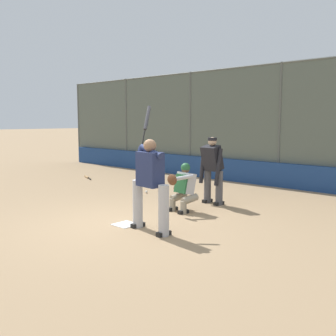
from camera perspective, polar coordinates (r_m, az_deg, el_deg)
name	(u,v)px	position (r m, az deg, el deg)	size (l,w,h in m)	color
ground_plane	(126,225)	(7.83, -6.18, -8.18)	(160.00, 160.00, 0.00)	#9E7F5B
home_plate_marker	(126,224)	(7.82, -6.18, -8.14)	(0.43, 0.43, 0.01)	white
backstop_fence	(280,122)	(12.52, 15.92, 6.42)	(21.42, 0.08, 3.77)	#515651
padding_wall	(276,175)	(12.54, 15.46, -0.94)	(20.91, 0.18, 0.74)	navy
bleachers_beyond	(294,167)	(14.75, 17.86, 0.19)	(14.94, 1.95, 1.16)	slate
batter_at_plate	(150,181)	(7.15, -2.64, -1.95)	(1.04, 0.73, 2.32)	#B7B7BC
catcher_behind_plate	(183,187)	(8.79, 2.17, -2.70)	(0.59, 0.72, 1.09)	gray
umpire_home	(212,168)	(9.57, 6.45, -0.06)	(0.66, 0.44, 1.63)	#4C4C51
spare_bat_near_backstop	(87,177)	(14.22, -11.66, -1.29)	(0.86, 0.40, 0.07)	black
baseball_loose	(146,192)	(11.06, -3.15, -3.48)	(0.07, 0.07, 0.07)	white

